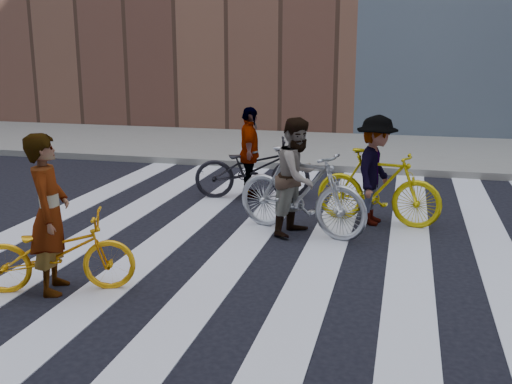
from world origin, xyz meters
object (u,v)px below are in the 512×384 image
at_px(bike_yellow_left, 57,253).
at_px(bike_silver_mid, 301,192).
at_px(bike_dark_rear, 252,168).
at_px(rider_right, 376,170).
at_px(rider_left, 49,214).
at_px(rider_mid, 298,177).
at_px(rider_rear, 250,153).
at_px(bike_yellow_right, 378,187).

height_order(bike_yellow_left, bike_silver_mid, bike_silver_mid).
bearing_deg(bike_dark_rear, bike_yellow_left, 152.57).
bearing_deg(rider_right, rider_left, 147.75).
bearing_deg(bike_yellow_left, bike_silver_mid, -59.71).
bearing_deg(rider_mid, bike_dark_rear, 51.56).
bearing_deg(rider_right, rider_mid, 137.37).
bearing_deg(rider_rear, bike_yellow_right, -130.00).
xyz_separation_m(bike_dark_rear, rider_mid, (1.15, -1.86, 0.31)).
xyz_separation_m(rider_left, rider_mid, (2.23, 2.72, -0.04)).
distance_m(bike_yellow_left, rider_right, 4.78).
relative_size(bike_yellow_left, bike_dark_rear, 0.83).
distance_m(rider_mid, rider_right, 1.30).
height_order(rider_left, rider_rear, rider_left).
bearing_deg(rider_rear, bike_silver_mid, -160.86).
bearing_deg(bike_dark_rear, bike_silver_mid, -161.93).
relative_size(bike_silver_mid, rider_rear, 1.28).
xyz_separation_m(bike_yellow_left, rider_right, (3.23, 3.50, 0.38)).
bearing_deg(bike_yellow_right, rider_right, 100.88).
bearing_deg(bike_yellow_left, bike_yellow_right, -63.53).
distance_m(bike_yellow_left, rider_rear, 4.70).
relative_size(bike_yellow_right, rider_mid, 1.13).
bearing_deg(rider_rear, rider_right, -130.49).
bearing_deg(rider_left, bike_silver_mid, -60.33).
distance_m(bike_yellow_left, rider_mid, 3.51).
height_order(bike_silver_mid, bike_dark_rear, bike_silver_mid).
xyz_separation_m(bike_dark_rear, rider_right, (2.20, -1.08, 0.29)).
height_order(bike_dark_rear, rider_mid, rider_mid).
xyz_separation_m(bike_yellow_right, bike_dark_rear, (-2.25, 1.08, -0.04)).
distance_m(bike_silver_mid, rider_right, 1.28).
distance_m(bike_dark_rear, rider_rear, 0.28).
bearing_deg(bike_yellow_right, bike_dark_rear, 75.12).
xyz_separation_m(bike_dark_rear, rider_rear, (-0.05, 0.00, 0.27)).
distance_m(bike_yellow_left, bike_yellow_right, 4.80).
bearing_deg(bike_yellow_right, bike_silver_mid, 137.37).
bearing_deg(rider_rear, rider_mid, -161.93).
bearing_deg(rider_mid, rider_rear, 52.67).
relative_size(bike_silver_mid, rider_left, 1.18).
bearing_deg(rider_right, rider_rear, 75.12).
xyz_separation_m(bike_yellow_right, rider_left, (-3.33, -3.50, 0.31)).
relative_size(bike_yellow_left, bike_yellow_right, 0.89).
height_order(bike_yellow_left, rider_right, rider_right).
xyz_separation_m(rider_left, rider_rear, (1.03, 4.58, -0.07)).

